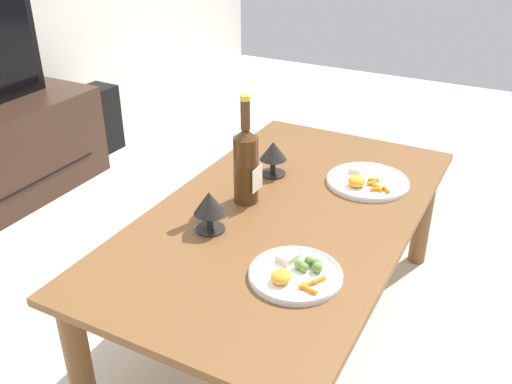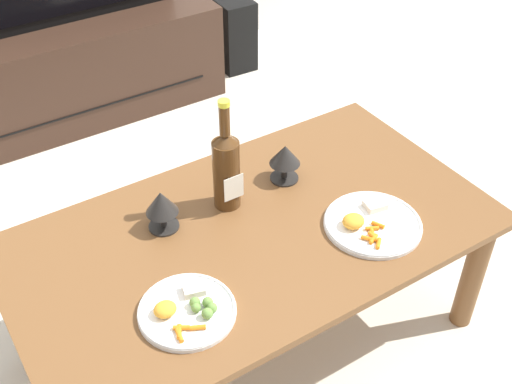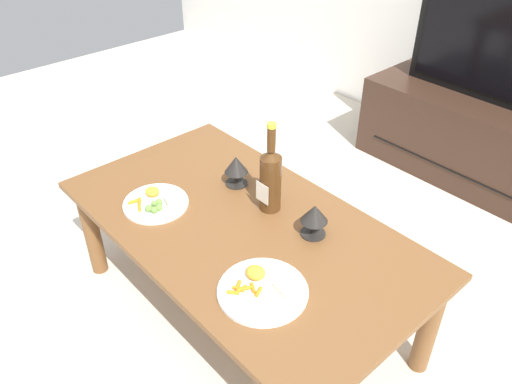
{
  "view_description": "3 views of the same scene",
  "coord_description": "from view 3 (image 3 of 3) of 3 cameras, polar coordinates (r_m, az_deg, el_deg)",
  "views": [
    {
      "loc": [
        -1.42,
        -0.64,
        1.37
      ],
      "look_at": [
        -0.04,
        0.09,
        0.54
      ],
      "focal_mm": 39.74,
      "sensor_mm": 36.0,
      "label": 1
    },
    {
      "loc": [
        -0.73,
        -1.17,
        1.74
      ],
      "look_at": [
        0.05,
        0.06,
        0.56
      ],
      "focal_mm": 45.64,
      "sensor_mm": 36.0,
      "label": 2
    },
    {
      "loc": [
        1.12,
        -0.92,
        1.64
      ],
      "look_at": [
        -0.02,
        0.09,
        0.56
      ],
      "focal_mm": 35.87,
      "sensor_mm": 36.0,
      "label": 3
    }
  ],
  "objects": [
    {
      "name": "wine_bottle",
      "position": [
        1.85,
        1.7,
        1.6
      ],
      "size": [
        0.08,
        0.08,
        0.36
      ],
      "color": "#4C2D14",
      "rests_on": "dining_table"
    },
    {
      "name": "dinner_plate_right",
      "position": [
        1.6,
        0.73,
        -10.76
      ],
      "size": [
        0.28,
        0.28,
        0.05
      ],
      "color": "white",
      "rests_on": "dining_table"
    },
    {
      "name": "goblet_left",
      "position": [
        2.02,
        -2.24,
        2.9
      ],
      "size": [
        0.09,
        0.09,
        0.13
      ],
      "color": "black",
      "rests_on": "dining_table"
    },
    {
      "name": "goblet_right",
      "position": [
        1.77,
        6.53,
        -2.59
      ],
      "size": [
        0.1,
        0.1,
        0.13
      ],
      "color": "black",
      "rests_on": "dining_table"
    },
    {
      "name": "tv_screen",
      "position": [
        2.91,
        25.93,
        14.11
      ],
      "size": [
        0.98,
        0.05,
        0.56
      ],
      "color": "black",
      "rests_on": "tv_stand"
    },
    {
      "name": "ground_plane",
      "position": [
        2.19,
        -1.42,
        -13.25
      ],
      "size": [
        6.4,
        6.4,
        0.0
      ],
      "primitive_type": "plane",
      "color": "beige"
    },
    {
      "name": "tv_stand",
      "position": [
        3.11,
        23.53,
        5.34
      ],
      "size": [
        1.28,
        0.5,
        0.47
      ],
      "color": "#382319",
      "rests_on": "ground_plane"
    },
    {
      "name": "dinner_plate_left",
      "position": [
        1.98,
        -11.12,
        -1.16
      ],
      "size": [
        0.25,
        0.25,
        0.04
      ],
      "color": "white",
      "rests_on": "dining_table"
    },
    {
      "name": "dining_table",
      "position": [
        1.91,
        -1.6,
        -5.2
      ],
      "size": [
        1.39,
        0.77,
        0.47
      ],
      "color": "brown",
      "rests_on": "ground_plane"
    }
  ]
}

